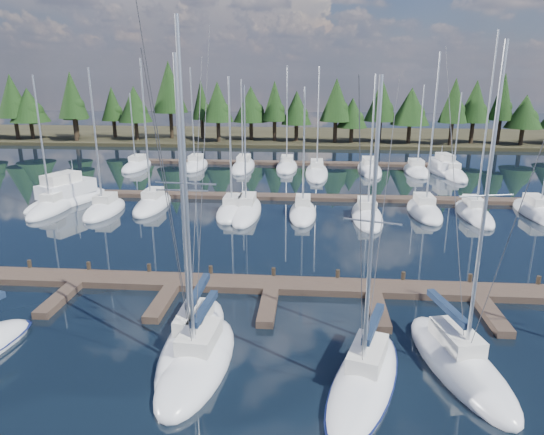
# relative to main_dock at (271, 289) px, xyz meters

# --- Properties ---
(ground) EXTENTS (260.00, 260.00, 0.00)m
(ground) POSITION_rel_main_dock_xyz_m (0.00, 12.64, -0.20)
(ground) COLOR black
(ground) RESTS_ON ground
(far_shore) EXTENTS (220.00, 30.00, 0.60)m
(far_shore) POSITION_rel_main_dock_xyz_m (0.00, 72.64, 0.10)
(far_shore) COLOR #322E1C
(far_shore) RESTS_ON ground
(main_dock) EXTENTS (44.00, 6.13, 0.90)m
(main_dock) POSITION_rel_main_dock_xyz_m (0.00, 0.00, 0.00)
(main_dock) COLOR #48382D
(main_dock) RESTS_ON ground
(back_docks) EXTENTS (50.00, 21.80, 0.40)m
(back_docks) POSITION_rel_main_dock_xyz_m (0.00, 32.23, -0.00)
(back_docks) COLOR #48382D
(back_docks) RESTS_ON ground
(front_sailboat_2) EXTENTS (3.35, 7.95, 15.39)m
(front_sailboat_2) POSITION_rel_main_dock_xyz_m (-2.63, -7.93, 0.10)
(front_sailboat_2) COLOR white
(front_sailboat_2) RESTS_ON ground
(front_sailboat_3) EXTENTS (2.62, 8.76, 14.17)m
(front_sailboat_3) POSITION_rel_main_dock_xyz_m (-3.25, -6.24, 0.09)
(front_sailboat_3) COLOR white
(front_sailboat_3) RESTS_ON ground
(front_sailboat_4) EXTENTS (4.91, 8.84, 13.34)m
(front_sailboat_4) POSITION_rel_main_dock_xyz_m (4.62, -8.73, 0.09)
(front_sailboat_4) COLOR white
(front_sailboat_4) RESTS_ON ground
(front_sailboat_5) EXTENTS (4.37, 8.73, 14.55)m
(front_sailboat_5) POSITION_rel_main_dock_xyz_m (8.91, -7.08, 0.10)
(front_sailboat_5) COLOR white
(front_sailboat_5) RESTS_ON ground
(back_sailboat_rows) EXTENTS (48.09, 33.16, 16.80)m
(back_sailboat_rows) POSITION_rel_main_dock_xyz_m (0.75, 27.80, 0.06)
(back_sailboat_rows) COLOR white
(back_sailboat_rows) RESTS_ON ground
(motor_yacht_left) EXTENTS (6.75, 10.76, 5.12)m
(motor_yacht_left) POSITION_rel_main_dock_xyz_m (-22.30, 19.24, 0.35)
(motor_yacht_left) COLOR white
(motor_yacht_left) RESTS_ON ground
(motor_yacht_right) EXTENTS (3.92, 8.79, 4.24)m
(motor_yacht_right) POSITION_rel_main_dock_xyz_m (19.47, 38.03, 0.27)
(motor_yacht_right) COLOR white
(motor_yacht_right) RESTS_ON ground
(tree_line) EXTENTS (185.19, 11.64, 14.30)m
(tree_line) POSITION_rel_main_dock_xyz_m (-2.53, 62.89, 7.13)
(tree_line) COLOR black
(tree_line) RESTS_ON far_shore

